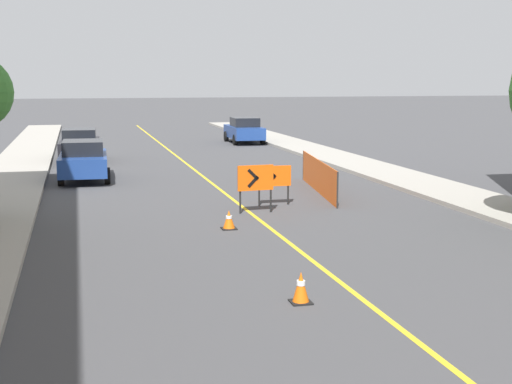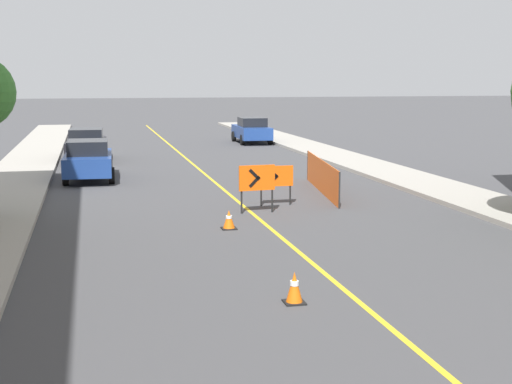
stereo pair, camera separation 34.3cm
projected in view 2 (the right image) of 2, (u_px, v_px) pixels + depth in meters
lane_stripe at (210, 178)px, 28.69m from camera, size 0.12×66.52×0.01m
sidewalk_left at (15, 183)px, 27.00m from camera, size 2.60×66.52×0.15m
sidewalk_right at (384, 171)px, 30.35m from camera, size 2.60×66.52×0.15m
traffic_cone_third at (294, 288)px, 12.78m from camera, size 0.38×0.38×0.58m
traffic_cone_fourth at (229, 220)px, 19.07m from camera, size 0.40×0.40×0.51m
arrow_barricade_primary at (257, 180)px, 21.22m from camera, size 1.11×0.15×1.44m
arrow_barricade_secondary at (276, 178)px, 22.51m from camera, size 1.12×0.09×1.26m
safety_mesh_fence at (322, 176)px, 25.09m from camera, size 0.99×6.38×1.15m
parked_car_curb_near at (88, 160)px, 28.15m from camera, size 1.95×4.36×1.59m
parked_car_curb_mid at (87, 145)px, 34.52m from camera, size 2.00×4.38×1.59m
parked_car_curb_far at (252, 130)px, 44.10m from camera, size 1.95×4.34×1.59m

